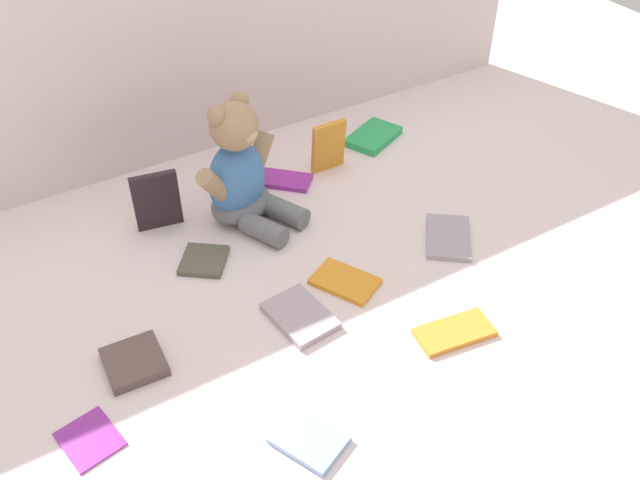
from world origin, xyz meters
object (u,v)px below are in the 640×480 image
Objects in this scene: book_case_8 at (204,260)px; book_case_11 at (134,362)px; book_case_1 at (90,438)px; teddy_bear at (240,176)px; book_case_7 at (373,136)px; book_case_0 at (345,281)px; book_case_5 at (448,237)px; book_case_4 at (309,440)px; book_case_10 at (282,180)px; book_case_6 at (328,146)px; book_case_2 at (157,201)px; book_case_9 at (300,316)px; book_case_3 at (454,332)px.

book_case_11 is (-0.21, -0.18, 0.00)m from book_case_8.
book_case_8 is at bearing -148.53° from book_case_1.
teddy_bear is 1.99× the size of book_case_7.
book_case_0 is 0.26m from book_case_5.
book_case_4 and book_case_10 have the same top height.
book_case_6 is at bearing -11.55° from teddy_bear.
book_case_2 is at bearing 138.41° from book_case_8.
book_case_4 is (0.00, -0.63, -0.06)m from book_case_2.
book_case_1 is 0.95× the size of book_case_11.
book_case_2 is at bearing -78.85° from book_case_9.
book_case_5 is 0.41m from book_case_7.
book_case_1 is at bearing -112.59° from book_case_2.
book_case_6 reaches higher than book_case_3.
book_case_3 is at bearing 47.81° from book_case_10.
book_case_6 is (-0.08, 0.35, 0.06)m from book_case_5.
book_case_6 reaches higher than book_case_10.
book_case_1 is 0.67× the size of book_case_7.
teddy_bear reaches higher than book_case_4.
book_case_5 is (0.78, 0.10, 0.00)m from book_case_1.
book_case_3 is 0.34m from book_case_4.
book_case_9 is (-0.38, -0.04, 0.00)m from book_case_5.
teddy_bear is at bearing -150.29° from book_case_1.
book_case_1 is 0.72× the size of book_case_9.
book_case_8 is at bearing -14.08° from book_case_10.
book_case_4 is at bearing -79.70° from book_case_2.
book_case_1 is (-0.53, -0.09, -0.00)m from book_case_0.
book_case_9 is (-0.46, -0.44, -0.00)m from book_case_7.
book_case_0 is 0.98× the size of book_case_6.
book_case_8 is (-0.47, 0.19, 0.00)m from book_case_5.
book_case_8 and book_case_10 have the same top height.
book_case_0 is at bearing -168.83° from book_case_9.
teddy_bear is 0.45m from book_case_5.
book_case_9 reaches higher than book_case_0.
book_case_3 is at bearing -98.60° from book_case_6.
book_case_7 is 1.06× the size of book_case_9.
book_case_2 is at bearing -177.66° from book_case_5.
book_case_10 reaches higher than book_case_1.
book_case_5 is at bearing 176.10° from book_case_1.
book_case_9 is at bearing 59.56° from book_case_3.
book_case_2 is 0.39m from book_case_11.
book_case_3 is 1.00× the size of book_case_5.
book_case_11 is (0.11, 0.11, 0.01)m from book_case_1.
book_case_8 is at bearing -164.95° from book_case_5.
book_case_6 is 1.38× the size of book_case_8.
book_case_6 is at bearing 0.19° from book_case_3.
book_case_8 is at bearing -168.54° from teddy_bear.
book_case_4 is (-0.24, -0.27, 0.00)m from book_case_0.
teddy_bear reaches higher than book_case_11.
book_case_0 and book_case_3 have the same top height.
book_case_11 reaches higher than book_case_9.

